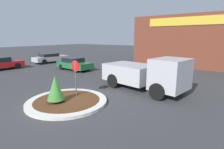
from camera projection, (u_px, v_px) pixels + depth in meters
ground_plane at (67, 103)px, 9.64m from camera, size 120.00×120.00×0.00m
traffic_island at (67, 101)px, 9.62m from camera, size 4.35×4.35×0.15m
stop_sign at (75, 72)px, 10.03m from camera, size 0.63×0.07×2.26m
island_shrub at (55, 88)px, 9.14m from camera, size 0.91×0.91×1.40m
utility_truck at (146, 74)px, 11.64m from camera, size 6.01×3.24×2.30m
storefront_building at (198, 41)px, 21.38m from camera, size 14.43×6.07×6.05m
parked_sedan_green at (74, 64)px, 19.08m from camera, size 4.33×2.15×1.33m
parked_sedan_silver at (50, 58)px, 24.47m from camera, size 2.18×4.87×1.30m
parked_sedan_red at (1, 63)px, 19.14m from camera, size 2.18×4.43×1.39m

